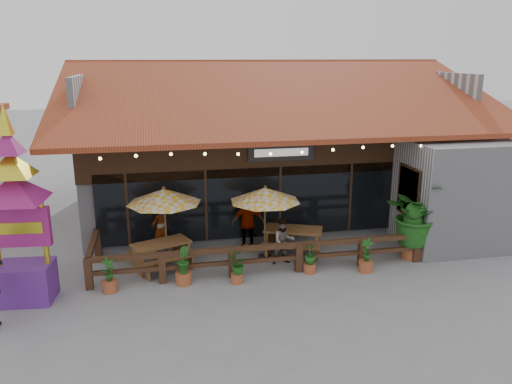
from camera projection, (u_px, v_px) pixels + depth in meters
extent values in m
plane|color=gray|center=(309.00, 263.00, 15.53)|extent=(100.00, 100.00, 0.00)
cube|color=#B6B6BB|center=(263.00, 157.00, 21.62)|extent=(14.00, 10.00, 4.00)
cube|color=#321F10|center=(250.00, 153.00, 16.21)|extent=(11.00, 0.16, 1.60)
cube|color=black|center=(251.00, 203.00, 16.65)|extent=(10.00, 0.12, 2.40)
cube|color=#FFC472|center=(250.00, 201.00, 16.83)|extent=(9.80, 0.05, 2.20)
cube|color=#B6B6BB|center=(456.00, 193.00, 16.65)|extent=(3.50, 2.70, 3.60)
cube|color=#B4331C|center=(409.00, 192.00, 16.12)|extent=(0.06, 1.20, 1.50)
cube|color=#321F10|center=(408.00, 192.00, 16.12)|extent=(0.04, 1.34, 1.64)
cube|color=#9E4323|center=(284.00, 95.00, 17.54)|extent=(15.50, 7.05, 2.37)
cube|color=#9E4323|center=(248.00, 84.00, 24.16)|extent=(15.50, 7.05, 2.37)
cube|color=#9E4323|center=(263.00, 61.00, 20.55)|extent=(15.50, 0.30, 0.12)
cube|color=#B6B6BB|center=(89.00, 96.00, 19.58)|extent=(0.20, 9.00, 1.80)
cube|color=#B6B6BB|center=(416.00, 91.00, 22.22)|extent=(0.20, 9.00, 1.80)
cube|color=black|center=(281.00, 152.00, 16.29)|extent=(2.20, 0.10, 0.55)
cube|color=silver|center=(282.00, 152.00, 16.23)|extent=(1.80, 0.02, 0.25)
cube|color=#321F10|center=(127.00, 210.00, 15.85)|extent=(0.08, 0.08, 2.40)
cube|color=#321F10|center=(206.00, 206.00, 16.32)|extent=(0.08, 0.08, 2.40)
cube|color=#321F10|center=(280.00, 201.00, 16.80)|extent=(0.08, 0.08, 2.40)
cube|color=#321F10|center=(350.00, 197.00, 17.27)|extent=(0.08, 0.08, 2.40)
sphere|color=#EEC383|center=(100.00, 159.00, 13.53)|extent=(0.09, 0.09, 0.09)
sphere|color=#EEC383|center=(136.00, 156.00, 13.70)|extent=(0.09, 0.09, 0.09)
sphere|color=#EEC383|center=(171.00, 154.00, 13.88)|extent=(0.09, 0.09, 0.09)
sphere|color=#EEC383|center=(205.00, 154.00, 14.06)|extent=(0.09, 0.09, 0.09)
sphere|color=#EEC383|center=(238.00, 154.00, 14.25)|extent=(0.09, 0.09, 0.09)
sphere|color=#EEC383|center=(271.00, 154.00, 14.44)|extent=(0.09, 0.09, 0.09)
sphere|color=#EEC383|center=(302.00, 152.00, 14.62)|extent=(0.09, 0.09, 0.09)
sphere|color=#EEC383|center=(333.00, 150.00, 14.78)|extent=(0.09, 0.09, 0.09)
sphere|color=#EEC383|center=(363.00, 147.00, 14.95)|extent=(0.09, 0.09, 0.09)
sphere|color=#EEC383|center=(393.00, 146.00, 15.13)|extent=(0.09, 0.09, 0.09)
sphere|color=#EEC383|center=(421.00, 146.00, 15.32)|extent=(0.09, 0.09, 0.09)
cube|color=#4A2B1A|center=(89.00, 274.00, 13.71)|extent=(0.20, 0.20, 0.90)
cube|color=#4A2B1A|center=(162.00, 268.00, 14.09)|extent=(0.20, 0.20, 0.90)
cube|color=#4A2B1A|center=(232.00, 263.00, 14.47)|extent=(0.20, 0.20, 0.90)
cube|color=#4A2B1A|center=(299.00, 257.00, 14.84)|extent=(0.20, 0.20, 0.90)
cube|color=#4A2B1A|center=(362.00, 252.00, 15.22)|extent=(0.20, 0.20, 0.90)
cube|color=#4A2B1A|center=(416.00, 248.00, 15.56)|extent=(0.20, 0.20, 0.90)
cube|color=#4A2B1A|center=(263.00, 247.00, 14.53)|extent=(9.80, 0.16, 0.14)
cube|color=#4A2B1A|center=(263.00, 260.00, 14.64)|extent=(9.80, 0.12, 0.12)
cube|color=#4A2B1A|center=(92.00, 244.00, 14.79)|extent=(0.16, 2.50, 0.14)
cube|color=#4A2B1A|center=(98.00, 243.00, 15.98)|extent=(0.20, 0.20, 0.90)
cylinder|color=brown|center=(166.00, 227.00, 15.38)|extent=(0.06, 0.06, 2.29)
cone|color=yellow|center=(164.00, 196.00, 15.12)|extent=(2.58, 2.58, 0.45)
sphere|color=brown|center=(164.00, 188.00, 15.05)|extent=(0.10, 0.10, 0.10)
cylinder|color=black|center=(167.00, 260.00, 15.68)|extent=(0.44, 0.44, 0.06)
cylinder|color=brown|center=(265.00, 224.00, 15.71)|extent=(0.06, 0.06, 2.24)
cone|color=yellow|center=(265.00, 194.00, 15.45)|extent=(2.82, 2.82, 0.44)
sphere|color=brown|center=(265.00, 187.00, 15.38)|extent=(0.10, 0.10, 0.10)
cylinder|color=black|center=(265.00, 256.00, 16.00)|extent=(0.43, 0.43, 0.06)
cube|color=brown|center=(161.00, 243.00, 15.00)|extent=(1.88, 1.40, 0.06)
cube|color=brown|center=(138.00, 261.00, 14.71)|extent=(0.37, 0.72, 0.79)
cube|color=brown|center=(184.00, 250.00, 15.51)|extent=(0.37, 0.72, 0.79)
cube|color=brown|center=(170.00, 260.00, 14.62)|extent=(1.69, 0.93, 0.05)
cube|color=brown|center=(154.00, 247.00, 15.56)|extent=(1.69, 0.93, 0.05)
cube|color=brown|center=(293.00, 229.00, 16.03)|extent=(2.02, 1.49, 0.07)
cube|color=brown|center=(269.00, 240.00, 16.29)|extent=(0.39, 0.78, 0.85)
cube|color=brown|center=(318.00, 244.00, 15.99)|extent=(0.39, 0.78, 0.85)
cube|color=brown|center=(291.00, 247.00, 15.52)|extent=(1.82, 0.99, 0.06)
cube|color=brown|center=(295.00, 233.00, 16.72)|extent=(1.82, 0.99, 0.06)
cube|color=#5E2588|center=(26.00, 282.00, 13.06)|extent=(1.45, 1.14, 1.03)
cube|color=#931B6B|center=(19.00, 227.00, 12.65)|extent=(1.55, 0.34, 1.03)
cube|color=gold|center=(18.00, 229.00, 12.54)|extent=(1.19, 0.13, 0.30)
cylinder|color=gold|center=(45.00, 232.00, 12.81)|extent=(0.14, 0.14, 1.71)
pyramid|color=#931B6B|center=(12.00, 175.00, 12.29)|extent=(2.22, 2.22, 0.68)
pyramid|color=gold|center=(9.00, 152.00, 12.14)|extent=(1.57, 1.57, 0.60)
pyramid|color=#931B6B|center=(6.00, 130.00, 11.99)|extent=(1.02, 1.02, 0.60)
pyramid|color=gold|center=(2.00, 103.00, 11.82)|extent=(0.46, 0.46, 0.77)
cylinder|color=#984C29|center=(411.00, 250.00, 15.90)|extent=(0.67, 0.67, 0.49)
imported|color=#215C1A|center=(415.00, 213.00, 15.57)|extent=(2.36, 2.29, 2.00)
sphere|color=#215C1A|center=(420.00, 226.00, 15.60)|extent=(0.67, 0.67, 0.67)
sphere|color=#215C1A|center=(408.00, 217.00, 15.73)|extent=(0.58, 0.58, 0.58)
imported|color=#321F10|center=(161.00, 230.00, 16.02)|extent=(0.73, 0.71, 1.69)
imported|color=#321F10|center=(284.00, 241.00, 15.35)|extent=(0.75, 0.60, 1.45)
imported|color=#321F10|center=(248.00, 222.00, 16.49)|extent=(1.10, 0.52, 1.84)
cylinder|color=#984C29|center=(110.00, 286.00, 13.63)|extent=(0.40, 0.40, 0.32)
imported|color=#215C1A|center=(108.00, 269.00, 13.50)|extent=(0.42, 0.38, 0.67)
cylinder|color=#984C29|center=(184.00, 278.00, 14.09)|extent=(0.45, 0.45, 0.36)
imported|color=#215C1A|center=(183.00, 260.00, 13.94)|extent=(0.39, 0.46, 0.74)
cylinder|color=#984C29|center=(237.00, 278.00, 14.17)|extent=(0.35, 0.35, 0.28)
imported|color=#215C1A|center=(237.00, 264.00, 14.05)|extent=(0.69, 0.67, 0.58)
cylinder|color=#984C29|center=(310.00, 268.00, 14.83)|extent=(0.37, 0.37, 0.29)
imported|color=#215C1A|center=(310.00, 254.00, 14.71)|extent=(0.42, 0.42, 0.61)
cylinder|color=#984C29|center=(366.00, 266.00, 14.90)|extent=(0.43, 0.43, 0.34)
imported|color=#215C1A|center=(367.00, 250.00, 14.76)|extent=(0.43, 0.45, 0.71)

